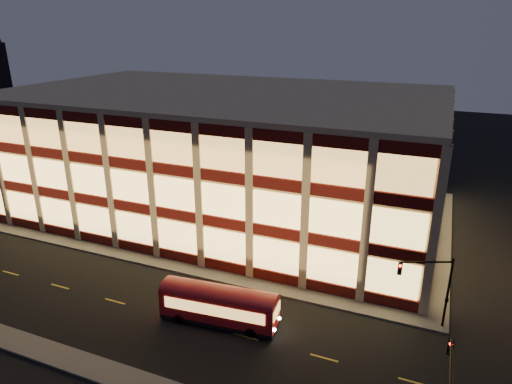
% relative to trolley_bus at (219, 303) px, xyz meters
% --- Properties ---
extents(ground, '(200.00, 200.00, 0.00)m').
position_rel_trolley_bus_xyz_m(ground, '(-7.39, 5.12, -1.72)').
color(ground, black).
rests_on(ground, ground).
extents(sidewalk_office_south, '(54.00, 2.00, 0.15)m').
position_rel_trolley_bus_xyz_m(sidewalk_office_south, '(-10.39, 6.12, -1.64)').
color(sidewalk_office_south, '#514F4C').
rests_on(sidewalk_office_south, ground).
extents(sidewalk_office_east, '(2.00, 30.00, 0.15)m').
position_rel_trolley_bus_xyz_m(sidewalk_office_east, '(15.61, 22.12, -1.64)').
color(sidewalk_office_east, '#514F4C').
rests_on(sidewalk_office_east, ground).
extents(sidewalk_near, '(100.00, 2.00, 0.15)m').
position_rel_trolley_bus_xyz_m(sidewalk_near, '(-7.39, -7.88, -1.64)').
color(sidewalk_near, '#514F4C').
rests_on(sidewalk_near, ground).
extents(office_building, '(50.45, 30.45, 14.50)m').
position_rel_trolley_bus_xyz_m(office_building, '(-10.31, 22.04, 5.53)').
color(office_building, tan).
rests_on(office_building, ground).
extents(traffic_signal_far, '(3.79, 1.87, 6.00)m').
position_rel_trolley_bus_xyz_m(traffic_signal_far, '(14.82, 5.36, 2.40)').
color(traffic_signal_far, black).
rests_on(traffic_signal_far, ground).
extents(trolley_bus, '(9.32, 3.13, 3.10)m').
position_rel_trolley_bus_xyz_m(trolley_bus, '(0.00, 0.00, 0.00)').
color(trolley_bus, '#98080D').
rests_on(trolley_bus, ground).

